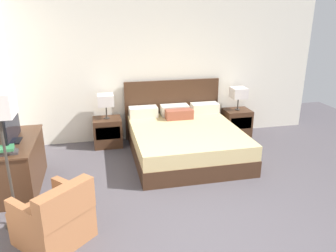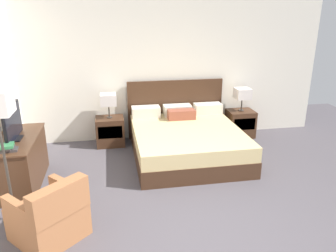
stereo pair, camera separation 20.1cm
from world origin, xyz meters
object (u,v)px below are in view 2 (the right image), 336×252
nightstand_left (110,131)px  nightstand_right (240,123)px  book_red_cover (7,150)px  book_blue_cover (6,148)px  table_lamp_right (242,94)px  bed (186,139)px  dresser (20,161)px  book_small_top (4,146)px  table_lamp_left (108,100)px  tv (13,123)px  armchair_by_window (50,217)px

nightstand_left → nightstand_right: (2.67, 0.00, 0.00)m
book_red_cover → book_blue_cover: book_blue_cover is taller
table_lamp_right → book_blue_cover: size_ratio=2.45×
bed → table_lamp_right: 1.64m
dresser → nightstand_left: bearing=45.4°
dresser → book_red_cover: size_ratio=5.26×
book_small_top → book_blue_cover: bearing=0.0°
nightstand_right → book_blue_cover: (-4.01, -1.83, 0.52)m
nightstand_right → table_lamp_left: table_lamp_left is taller
book_red_cover → table_lamp_left: bearing=54.1°
nightstand_right → table_lamp_right: bearing=90.0°
table_lamp_left → tv: 1.94m
nightstand_right → tv: bearing=-160.7°
nightstand_left → armchair_by_window: armchair_by_window is taller
bed → armchair_by_window: size_ratio=2.19×
armchair_by_window → book_small_top: bearing=125.1°
bed → table_lamp_left: bearing=151.0°
dresser → book_red_cover: 0.61m
tv → armchair_by_window: 1.64m
bed → armchair_by_window: bearing=-135.6°
bed → dresser: 2.74m
nightstand_left → armchair_by_window: size_ratio=0.57×
nightstand_right → table_lamp_right: (0.00, 0.00, 0.63)m
nightstand_left → book_small_top: bearing=-126.4°
book_blue_cover → book_red_cover: bearing=0.0°
book_small_top → book_red_cover: bearing=0.0°
tv → book_red_cover: bearing=-89.0°
bed → nightstand_right: bed is taller
table_lamp_right → armchair_by_window: bearing=-140.9°
bed → nightstand_left: 1.53m
nightstand_left → tv: tv is taller
table_lamp_left → dresser: size_ratio=0.35×
nightstand_left → table_lamp_left: bearing=90.0°
nightstand_right → dresser: (-4.01, -1.36, 0.11)m
nightstand_left → table_lamp_left: size_ratio=1.18×
bed → book_small_top: 2.95m
nightstand_left → armchair_by_window: 2.83m
nightstand_left → book_blue_cover: (-1.34, -1.83, 0.52)m
nightstand_left → nightstand_right: bearing=0.0°
book_small_top → armchair_by_window: book_small_top is taller
table_lamp_right → book_small_top: bearing=-155.5°
nightstand_left → book_blue_cover: 2.33m
table_lamp_left → book_small_top: bearing=-126.4°
bed → book_red_cover: bed is taller
nightstand_left → book_blue_cover: bearing=-126.3°
dresser → book_blue_cover: book_blue_cover is taller
book_red_cover → book_small_top: bearing=180.0°
nightstand_left → bed: bearing=-29.0°
nightstand_right → dresser: size_ratio=0.41×
book_blue_cover → book_small_top: bearing=180.0°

